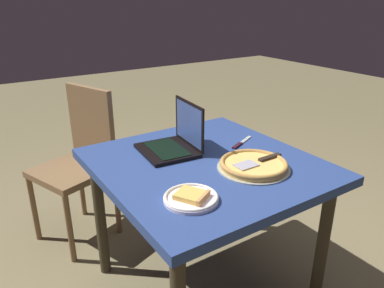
{
  "coord_description": "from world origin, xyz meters",
  "views": [
    {
      "loc": [
        1.29,
        -0.92,
        1.47
      ],
      "look_at": [
        -0.02,
        -0.07,
        0.84
      ],
      "focal_mm": 34.57,
      "sensor_mm": 36.0,
      "label": 1
    }
  ],
  "objects_px": {
    "chair_near": "(81,156)",
    "pizza_tray": "(254,165)",
    "pizza_plate": "(191,198)",
    "table_knife": "(240,143)",
    "dining_table": "(206,178)",
    "laptop": "(174,142)"
  },
  "relations": [
    {
      "from": "pizza_plate",
      "to": "table_knife",
      "type": "xyz_separation_m",
      "value": [
        -0.34,
        0.53,
        -0.01
      ]
    },
    {
      "from": "dining_table",
      "to": "chair_near",
      "type": "xyz_separation_m",
      "value": [
        -0.85,
        -0.35,
        -0.11
      ]
    },
    {
      "from": "dining_table",
      "to": "chair_near",
      "type": "relative_size",
      "value": 1.05
    },
    {
      "from": "table_knife",
      "to": "chair_near",
      "type": "bearing_deg",
      "value": -140.58
    },
    {
      "from": "pizza_plate",
      "to": "table_knife",
      "type": "bearing_deg",
      "value": 122.71
    },
    {
      "from": "laptop",
      "to": "table_knife",
      "type": "bearing_deg",
      "value": 71.17
    },
    {
      "from": "dining_table",
      "to": "pizza_plate",
      "type": "height_order",
      "value": "pizza_plate"
    },
    {
      "from": "pizza_tray",
      "to": "pizza_plate",
      "type": "bearing_deg",
      "value": -78.12
    },
    {
      "from": "laptop",
      "to": "pizza_plate",
      "type": "xyz_separation_m",
      "value": [
        0.46,
        -0.2,
        -0.04
      ]
    },
    {
      "from": "dining_table",
      "to": "pizza_tray",
      "type": "height_order",
      "value": "pizza_tray"
    },
    {
      "from": "pizza_tray",
      "to": "table_knife",
      "type": "bearing_deg",
      "value": 151.11
    },
    {
      "from": "dining_table",
      "to": "laptop",
      "type": "height_order",
      "value": "laptop"
    },
    {
      "from": "pizza_tray",
      "to": "chair_near",
      "type": "relative_size",
      "value": 0.34
    },
    {
      "from": "laptop",
      "to": "chair_near",
      "type": "height_order",
      "value": "laptop"
    },
    {
      "from": "laptop",
      "to": "pizza_tray",
      "type": "xyz_separation_m",
      "value": [
        0.38,
        0.19,
        -0.03
      ]
    },
    {
      "from": "chair_near",
      "to": "pizza_tray",
      "type": "bearing_deg",
      "value": 25.32
    },
    {
      "from": "pizza_plate",
      "to": "chair_near",
      "type": "relative_size",
      "value": 0.22
    },
    {
      "from": "table_knife",
      "to": "chair_near",
      "type": "distance_m",
      "value": 1.01
    },
    {
      "from": "dining_table",
      "to": "pizza_plate",
      "type": "bearing_deg",
      "value": -44.27
    },
    {
      "from": "dining_table",
      "to": "table_knife",
      "type": "relative_size",
      "value": 5.08
    },
    {
      "from": "chair_near",
      "to": "dining_table",
      "type": "bearing_deg",
      "value": 22.48
    },
    {
      "from": "dining_table",
      "to": "table_knife",
      "type": "distance_m",
      "value": 0.3
    }
  ]
}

